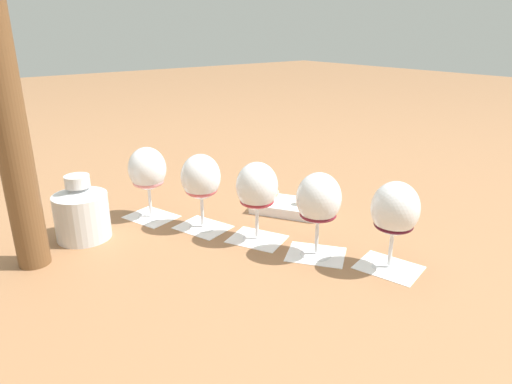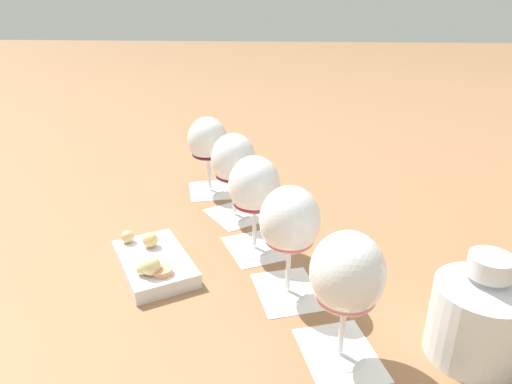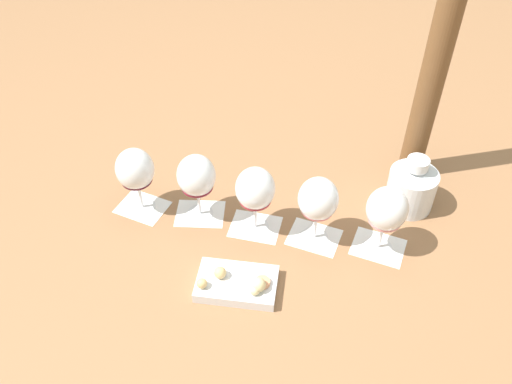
% 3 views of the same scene
% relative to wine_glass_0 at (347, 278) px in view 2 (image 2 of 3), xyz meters
% --- Properties ---
extents(ground_plane, '(8.00, 8.00, 0.00)m').
position_rel_wine_glass_0_xyz_m(ground_plane, '(0.26, 0.12, -0.12)').
color(ground_plane, '#936642').
extents(tasting_card_0, '(0.14, 0.12, 0.00)m').
position_rel_wine_glass_0_xyz_m(tasting_card_0, '(0.00, 0.00, -0.12)').
color(tasting_card_0, white).
rests_on(tasting_card_0, ground_plane).
extents(tasting_card_1, '(0.14, 0.12, 0.00)m').
position_rel_wine_glass_0_xyz_m(tasting_card_1, '(0.13, 0.07, -0.12)').
color(tasting_card_1, white).
rests_on(tasting_card_1, ground_plane).
extents(tasting_card_2, '(0.15, 0.14, 0.00)m').
position_rel_wine_glass_0_xyz_m(tasting_card_2, '(0.26, 0.13, -0.12)').
color(tasting_card_2, white).
rests_on(tasting_card_2, ground_plane).
extents(tasting_card_3, '(0.15, 0.15, 0.00)m').
position_rel_wine_glass_0_xyz_m(tasting_card_3, '(0.40, 0.18, -0.12)').
color(tasting_card_3, white).
rests_on(tasting_card_3, ground_plane).
extents(tasting_card_4, '(0.14, 0.12, 0.00)m').
position_rel_wine_glass_0_xyz_m(tasting_card_4, '(0.53, 0.25, -0.12)').
color(tasting_card_4, white).
rests_on(tasting_card_4, ground_plane).
extents(wine_glass_0, '(0.09, 0.09, 0.18)m').
position_rel_wine_glass_0_xyz_m(wine_glass_0, '(0.00, 0.00, 0.00)').
color(wine_glass_0, white).
rests_on(wine_glass_0, tasting_card_0).
extents(wine_glass_1, '(0.09, 0.09, 0.18)m').
position_rel_wine_glass_0_xyz_m(wine_glass_1, '(0.13, 0.07, -0.00)').
color(wine_glass_1, white).
rests_on(wine_glass_1, tasting_card_1).
extents(wine_glass_2, '(0.09, 0.09, 0.18)m').
position_rel_wine_glass_0_xyz_m(wine_glass_2, '(0.26, 0.13, 0.00)').
color(wine_glass_2, white).
rests_on(wine_glass_2, tasting_card_2).
extents(wine_glass_3, '(0.09, 0.09, 0.18)m').
position_rel_wine_glass_0_xyz_m(wine_glass_3, '(0.40, 0.18, 0.00)').
color(wine_glass_3, white).
rests_on(wine_glass_3, tasting_card_3).
extents(wine_glass_4, '(0.09, 0.09, 0.18)m').
position_rel_wine_glass_0_xyz_m(wine_glass_4, '(0.53, 0.25, -0.00)').
color(wine_glass_4, white).
rests_on(wine_glass_4, tasting_card_4).
extents(ceramic_vase, '(0.12, 0.12, 0.15)m').
position_rel_wine_glass_0_xyz_m(ceramic_vase, '(0.01, -0.17, -0.06)').
color(ceramic_vase, silver).
rests_on(ceramic_vase, ground_plane).
extents(snack_dish, '(0.20, 0.18, 0.06)m').
position_rel_wine_glass_0_xyz_m(snack_dish, '(0.18, 0.29, -0.10)').
color(snack_dish, silver).
rests_on(snack_dish, ground_plane).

